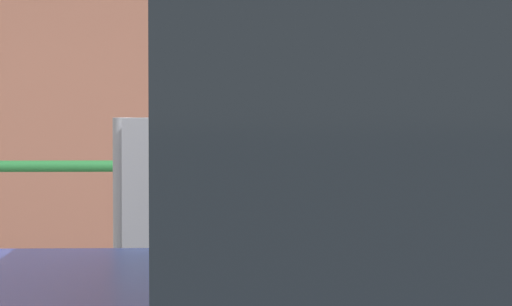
# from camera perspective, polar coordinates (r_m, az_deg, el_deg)

# --- Properties ---
(parking_meter) EXTENTS (0.15, 0.16, 1.49)m
(parking_meter) POSITION_cam_1_polar(r_m,az_deg,el_deg) (4.21, 4.36, -2.92)
(parking_meter) COLOR slate
(parking_meter) RESTS_ON sidewalk_curb
(pedestrian_at_meter) EXTENTS (0.70, 0.47, 1.59)m
(pedestrian_at_meter) POSITION_cam_1_polar(r_m,az_deg,el_deg) (4.42, -3.32, -4.55)
(pedestrian_at_meter) COLOR slate
(pedestrian_at_meter) RESTS_ON sidewalk_curb
(background_railing) EXTENTS (24.06, 0.06, 1.13)m
(background_railing) POSITION_cam_1_polar(r_m,az_deg,el_deg) (6.31, -0.60, -3.21)
(background_railing) COLOR #1E602D
(background_railing) RESTS_ON sidewalk_curb
(backdrop_wall) EXTENTS (32.00, 0.50, 3.48)m
(backdrop_wall) POSITION_cam_1_polar(r_m,az_deg,el_deg) (8.22, -0.96, 3.60)
(backdrop_wall) COLOR brown
(backdrop_wall) RESTS_ON ground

